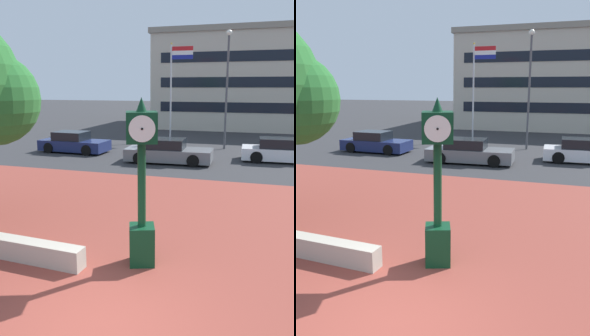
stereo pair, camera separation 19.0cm
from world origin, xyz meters
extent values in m
plane|color=#2D2D30|center=(0.00, 0.00, 0.00)|extent=(200.00, 200.00, 0.00)
cube|color=brown|center=(0.00, 3.37, 0.00)|extent=(44.00, 14.74, 0.01)
cube|color=#ADA393|center=(-2.71, 1.79, 0.25)|extent=(3.22, 0.60, 0.50)
cube|color=#0C381E|center=(0.04, 2.44, 0.46)|extent=(0.72, 0.72, 0.92)
cylinder|color=#0C381E|center=(0.04, 2.44, 1.87)|extent=(0.18, 0.18, 1.91)
cube|color=#0C381E|center=(0.04, 2.44, 3.15)|extent=(0.84, 0.84, 0.66)
cylinder|color=white|center=(-0.07, 2.76, 3.15)|extent=(0.53, 0.21, 0.55)
sphere|color=black|center=(-0.08, 2.78, 3.15)|extent=(0.05, 0.05, 0.05)
cylinder|color=white|center=(0.16, 2.11, 3.15)|extent=(0.53, 0.21, 0.55)
sphere|color=black|center=(0.16, 2.09, 3.15)|extent=(0.05, 0.05, 0.05)
cone|color=#0C381E|center=(0.04, 2.44, 3.63)|extent=(0.23, 0.23, 0.30)
cube|color=slate|center=(-2.18, 14.06, 0.44)|extent=(4.66, 2.01, 0.64)
cube|color=black|center=(-2.41, 14.05, 1.00)|extent=(2.17, 1.65, 0.56)
cylinder|color=black|center=(-0.79, 14.97, 0.32)|extent=(0.65, 0.25, 0.64)
cylinder|color=black|center=(-0.72, 13.27, 0.32)|extent=(0.65, 0.25, 0.64)
cylinder|color=black|center=(-3.64, 14.85, 0.32)|extent=(0.65, 0.25, 0.64)
cylinder|color=black|center=(-3.56, 13.15, 0.32)|extent=(0.65, 0.25, 0.64)
cube|color=navy|center=(-8.60, 15.54, 0.44)|extent=(4.32, 2.01, 0.64)
cube|color=black|center=(-8.81, 15.55, 1.00)|extent=(2.02, 1.65, 0.56)
cylinder|color=black|center=(-7.25, 16.32, 0.32)|extent=(0.65, 0.25, 0.64)
cylinder|color=black|center=(-7.33, 14.63, 0.32)|extent=(0.65, 0.25, 0.64)
cylinder|color=black|center=(-9.87, 16.45, 0.32)|extent=(0.65, 0.25, 0.64)
cylinder|color=black|center=(-9.95, 14.76, 0.32)|extent=(0.65, 0.25, 0.64)
cube|color=silver|center=(3.60, 16.10, 0.44)|extent=(4.19, 1.90, 0.64)
cube|color=black|center=(3.39, 16.09, 1.00)|extent=(1.95, 1.59, 0.56)
cylinder|color=black|center=(2.29, 16.89, 0.32)|extent=(0.65, 0.24, 0.64)
cylinder|color=black|center=(2.34, 15.23, 0.32)|extent=(0.65, 0.24, 0.64)
cylinder|color=silver|center=(-4.18, 22.66, 3.51)|extent=(0.12, 0.12, 7.02)
sphere|color=gold|center=(-4.18, 22.66, 7.08)|extent=(0.14, 0.14, 0.14)
cube|color=red|center=(-3.34, 22.66, 6.72)|extent=(1.55, 0.02, 0.30)
cube|color=white|center=(-3.34, 22.66, 6.42)|extent=(1.55, 0.02, 0.30)
cube|color=navy|center=(-3.34, 22.66, 6.12)|extent=(1.55, 0.02, 0.30)
cube|color=beige|center=(2.39, 36.67, 4.40)|extent=(20.21, 15.01, 8.79)
cube|color=gray|center=(2.39, 36.67, 9.04)|extent=(20.62, 15.31, 0.50)
cube|color=black|center=(2.39, 29.15, 2.20)|extent=(18.19, 0.04, 0.90)
cube|color=black|center=(2.39, 29.15, 4.40)|extent=(18.19, 0.04, 0.90)
cube|color=black|center=(2.39, 29.15, 6.59)|extent=(18.19, 0.04, 0.90)
cylinder|color=#4C4C51|center=(0.23, 19.54, 3.56)|extent=(0.14, 0.14, 7.12)
sphere|color=white|center=(0.23, 19.54, 7.27)|extent=(0.36, 0.36, 0.36)
camera|label=1|loc=(2.49, -5.14, 3.99)|focal=39.87mm
camera|label=2|loc=(2.68, -5.08, 3.99)|focal=39.87mm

